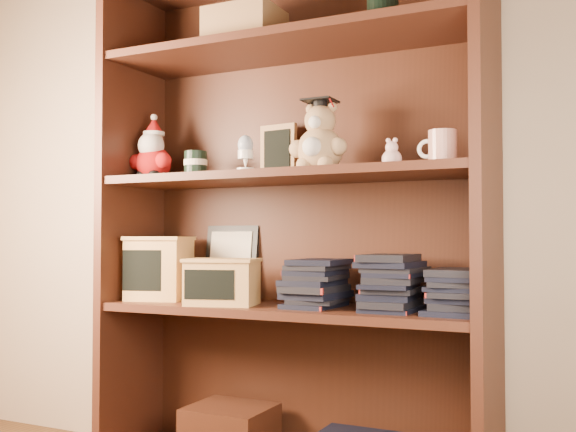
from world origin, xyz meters
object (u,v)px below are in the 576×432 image
object	(u,v)px
teacher_mug	(442,148)
grad_teddy_bear	(319,143)
bookcase	(294,230)
treats_box	(159,268)

from	to	relation	value
teacher_mug	grad_teddy_bear	bearing A→B (deg)	-178.94
bookcase	teacher_mug	distance (m)	0.52
grad_teddy_bear	teacher_mug	world-z (taller)	grad_teddy_bear
bookcase	teacher_mug	xyz separation A→B (m)	(0.47, -0.05, 0.22)
bookcase	grad_teddy_bear	bearing A→B (deg)	-27.84
grad_teddy_bear	teacher_mug	size ratio (longest dim) A/B	2.01
treats_box	teacher_mug	bearing A→B (deg)	0.06
bookcase	treats_box	size ratio (longest dim) A/B	6.82
bookcase	treats_box	world-z (taller)	bookcase
bookcase	treats_box	bearing A→B (deg)	-173.76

